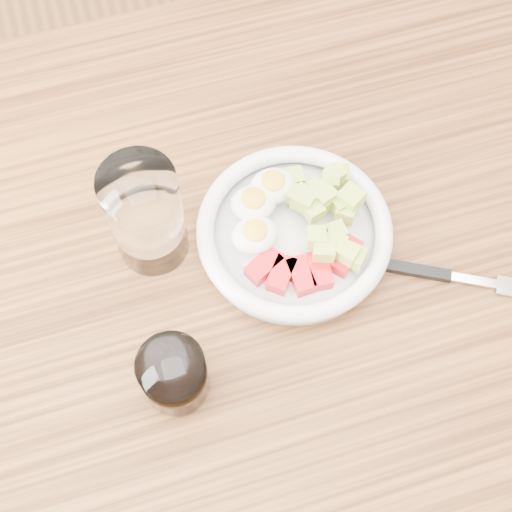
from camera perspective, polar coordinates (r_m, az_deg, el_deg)
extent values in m
plane|color=brown|center=(1.60, 0.46, -12.29)|extent=(4.00, 4.00, 0.00)
cube|color=brown|center=(0.88, 0.81, -1.75)|extent=(1.50, 0.90, 0.04)
cylinder|color=white|center=(0.87, 3.04, 1.57)|extent=(0.23, 0.23, 0.01)
torus|color=white|center=(0.86, 3.10, 2.09)|extent=(0.24, 0.24, 0.02)
cube|color=red|center=(0.84, 0.65, -0.83)|extent=(0.05, 0.04, 0.02)
cube|color=red|center=(0.83, 2.05, -1.48)|extent=(0.05, 0.05, 0.02)
cube|color=red|center=(0.83, 3.61, -1.60)|extent=(0.03, 0.04, 0.02)
cube|color=red|center=(0.84, 5.09, -1.18)|extent=(0.03, 0.05, 0.02)
cube|color=red|center=(0.85, 6.25, -0.29)|extent=(0.05, 0.05, 0.02)
cube|color=red|center=(0.86, 6.93, 0.93)|extent=(0.05, 0.05, 0.02)
ellipsoid|color=white|center=(0.86, -0.19, 4.24)|extent=(0.06, 0.05, 0.03)
ellipsoid|color=yellow|center=(0.85, -0.19, 4.64)|extent=(0.03, 0.03, 0.01)
ellipsoid|color=white|center=(0.87, 1.35, 5.63)|extent=(0.06, 0.05, 0.03)
ellipsoid|color=yellow|center=(0.86, 1.37, 6.04)|extent=(0.03, 0.03, 0.01)
ellipsoid|color=white|center=(0.84, -0.08, 1.69)|extent=(0.06, 0.05, 0.03)
ellipsoid|color=yellow|center=(0.83, -0.08, 2.07)|extent=(0.03, 0.03, 0.01)
cube|color=#BACA4D|center=(0.87, 2.97, 4.97)|extent=(0.03, 0.03, 0.02)
cube|color=#BACA4D|center=(0.88, 3.03, 6.17)|extent=(0.02, 0.02, 0.02)
cube|color=#BACA4D|center=(0.85, 4.63, 3.60)|extent=(0.03, 0.03, 0.02)
cube|color=#BACA4D|center=(0.84, 7.84, -0.08)|extent=(0.03, 0.03, 0.02)
cube|color=#BACA4D|center=(0.88, 6.32, 6.44)|extent=(0.03, 0.03, 0.02)
cube|color=#BACA4D|center=(0.86, 5.05, 5.04)|extent=(0.02, 0.02, 0.02)
cube|color=#BACA4D|center=(0.89, 6.68, 6.39)|extent=(0.03, 0.03, 0.02)
cube|color=#BACA4D|center=(0.87, 7.23, 3.55)|extent=(0.03, 0.03, 0.02)
cube|color=#BACA4D|center=(0.86, 5.48, 4.43)|extent=(0.03, 0.03, 0.02)
cube|color=#BACA4D|center=(0.86, 7.55, 4.56)|extent=(0.04, 0.04, 0.03)
cube|color=#BACA4D|center=(0.83, 7.39, 0.19)|extent=(0.03, 0.03, 0.02)
cube|color=#BACA4D|center=(0.85, 3.87, 4.55)|extent=(0.04, 0.04, 0.03)
cube|color=#BACA4D|center=(0.83, 5.46, 0.51)|extent=(0.03, 0.03, 0.02)
cube|color=#BACA4D|center=(0.86, 5.48, 4.81)|extent=(0.03, 0.03, 0.02)
cube|color=#BACA4D|center=(0.84, 6.42, 1.86)|extent=(0.02, 0.02, 0.02)
cube|color=#BACA4D|center=(0.86, 5.95, 1.16)|extent=(0.03, 0.03, 0.02)
cube|color=#BACA4D|center=(0.83, 6.25, 0.92)|extent=(0.03, 0.03, 0.02)
cube|color=#BACA4D|center=(0.83, 4.87, 1.52)|extent=(0.03, 0.03, 0.02)
cube|color=#BACA4D|center=(0.87, 6.78, 4.22)|extent=(0.03, 0.03, 0.02)
cube|color=#BACA4D|center=(0.85, 6.09, 0.82)|extent=(0.03, 0.03, 0.02)
cube|color=#BACA4D|center=(0.87, 5.95, 5.92)|extent=(0.03, 0.03, 0.02)
cube|color=#BACA4D|center=(0.86, 4.67, 5.09)|extent=(0.03, 0.03, 0.02)
cube|color=black|center=(0.88, 12.07, -1.02)|extent=(0.10, 0.06, 0.01)
cube|color=silver|center=(0.89, 17.16, -1.91)|extent=(0.06, 0.04, 0.00)
cube|color=silver|center=(0.90, 19.28, -2.27)|extent=(0.03, 0.03, 0.00)
cylinder|color=white|center=(0.82, -8.81, 3.25)|extent=(0.09, 0.09, 0.15)
cylinder|color=white|center=(0.78, -6.59, -9.43)|extent=(0.07, 0.07, 0.08)
cylinder|color=black|center=(0.78, -6.57, -9.47)|extent=(0.06, 0.06, 0.07)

